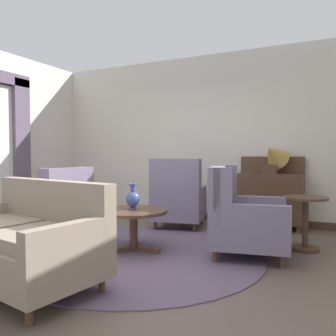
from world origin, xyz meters
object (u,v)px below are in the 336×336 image
(porcelain_vase, at_px, (133,198))
(gramophone, at_px, (273,156))
(sideboard, at_px, (270,197))
(coffee_table, at_px, (134,218))
(armchair_back_corner, at_px, (57,208))
(armchair_far_left, at_px, (178,199))
(settee, at_px, (24,241))
(armchair_foreground_right, at_px, (242,218))
(side_table, at_px, (305,218))

(porcelain_vase, distance_m, gramophone, 2.39)
(porcelain_vase, distance_m, sideboard, 2.38)
(porcelain_vase, xyz_separation_m, sideboard, (1.32, 1.98, -0.13))
(gramophone, bearing_deg, coffee_table, -124.74)
(armchair_back_corner, relative_size, sideboard, 0.88)
(armchair_far_left, relative_size, gramophone, 1.88)
(coffee_table, bearing_deg, sideboard, 57.54)
(settee, height_order, armchair_foreground_right, armchair_foreground_right)
(coffee_table, height_order, side_table, side_table)
(armchair_far_left, xyz_separation_m, side_table, (1.92, -0.46, -0.06))
(armchair_back_corner, bearing_deg, porcelain_vase, 100.00)
(porcelain_vase, relative_size, gramophone, 0.54)
(coffee_table, relative_size, porcelain_vase, 2.62)
(armchair_far_left, relative_size, armchair_foreground_right, 1.07)
(gramophone, bearing_deg, armchair_foreground_right, -93.72)
(sideboard, bearing_deg, gramophone, -61.51)
(armchair_far_left, xyz_separation_m, armchair_back_corner, (-1.23, -1.37, -0.03))
(porcelain_vase, height_order, armchair_far_left, armchair_far_left)
(settee, distance_m, gramophone, 3.75)
(armchair_back_corner, distance_m, sideboard, 3.23)
(armchair_foreground_right, height_order, side_table, armchair_foreground_right)
(armchair_far_left, xyz_separation_m, sideboard, (1.32, 0.61, 0.04))
(settee, relative_size, armchair_far_left, 1.53)
(side_table, bearing_deg, settee, -133.47)
(armchair_foreground_right, bearing_deg, coffee_table, 96.08)
(coffee_table, height_order, gramophone, gramophone)
(side_table, relative_size, gramophone, 1.12)
(settee, relative_size, gramophone, 2.87)
(porcelain_vase, xyz_separation_m, armchair_far_left, (-0.01, 1.38, -0.18))
(porcelain_vase, height_order, settee, settee)
(armchair_back_corner, relative_size, side_table, 1.51)
(settee, height_order, side_table, settee)
(armchair_foreground_right, distance_m, side_table, 0.86)
(settee, height_order, sideboard, sideboard)
(armchair_back_corner, height_order, armchair_foreground_right, armchair_foreground_right)
(settee, xyz_separation_m, armchair_back_corner, (-0.96, 1.41, 0.03))
(porcelain_vase, distance_m, settee, 1.45)
(armchair_far_left, relative_size, armchair_back_corner, 1.11)
(settee, bearing_deg, side_table, 56.00)
(armchair_far_left, xyz_separation_m, gramophone, (1.37, 0.51, 0.68))
(coffee_table, distance_m, settee, 1.40)
(armchair_far_left, bearing_deg, armchair_foreground_right, 129.56)
(settee, distance_m, armchair_foreground_right, 2.33)
(armchair_far_left, relative_size, sideboard, 0.97)
(armchair_back_corner, bearing_deg, settee, 44.61)
(settee, bearing_deg, porcelain_vase, 88.34)
(gramophone, bearing_deg, porcelain_vase, -125.89)
(coffee_table, distance_m, armchair_back_corner, 1.27)
(coffee_table, height_order, porcelain_vase, porcelain_vase)
(armchair_back_corner, xyz_separation_m, gramophone, (2.60, 1.88, 0.71))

